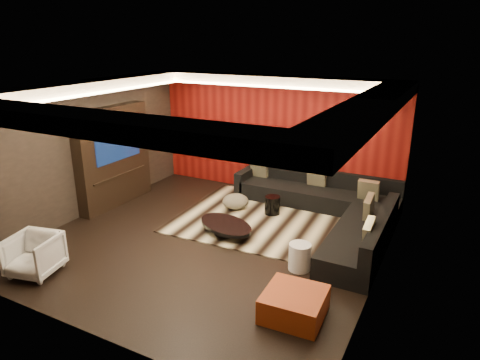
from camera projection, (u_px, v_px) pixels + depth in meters
The scene contains 26 objects.
floor at pixel (211, 240), 8.02m from camera, with size 6.00×6.00×0.02m, color black.
ceiling at pixel (207, 88), 7.12m from camera, with size 6.00×6.00×0.02m, color silver.
wall_back at pixel (276, 135), 10.10m from camera, with size 6.00×0.02×2.80m, color black.
wall_left at pixel (86, 149), 8.89m from camera, with size 0.02×6.00×2.80m, color black.
wall_right at pixel (385, 196), 6.25m from camera, with size 0.02×6.00×2.80m, color black.
red_feature_wall at pixel (275, 136), 10.06m from camera, with size 5.98×0.05×2.78m, color #6B0C0A.
soffit_back at pixel (272, 81), 9.42m from camera, with size 6.00×0.60×0.22m, color silver.
soffit_front at pixel (83, 122), 4.89m from camera, with size 6.00×0.60×0.22m, color silver.
soffit_left at pixel (90, 86), 8.34m from camera, with size 0.60×4.80×0.22m, color silver.
soffit_right at pixel (372, 107), 5.97m from camera, with size 0.60×4.80×0.22m, color silver.
cove_back at pixel (266, 86), 9.17m from camera, with size 4.80×0.08×0.04m, color #FFD899.
cove_front at pixel (106, 125), 5.20m from camera, with size 4.80×0.08×0.04m, color #FFD899.
cove_left at pixel (103, 92), 8.22m from camera, with size 0.08×4.80×0.04m, color #FFD899.
cove_right at pixel (347, 111), 6.15m from camera, with size 0.08×4.80×0.04m, color #FFD899.
tv_surround at pixel (114, 157), 9.42m from camera, with size 0.30×2.00×2.20m, color black.
tv_screen at pixel (118, 142), 9.24m from camera, with size 0.04×1.30×0.80m, color black.
tv_shelf at pixel (121, 175), 9.48m from camera, with size 0.04×1.60×0.04m, color black.
rug at pixel (277, 221), 8.82m from camera, with size 4.00×3.00×0.02m, color beige.
coffee_table at pixel (226, 228), 8.19m from camera, with size 1.24×1.24×0.21m, color black.
drum_stool at pixel (272, 205), 9.09m from camera, with size 0.33×0.33×0.39m, color black.
striped_pouf at pixel (235, 201), 9.39m from camera, with size 0.57×0.57×0.32m, color beige.
white_side_table at pixel (300, 257), 6.94m from camera, with size 0.36×0.36×0.45m, color white.
orange_ottoman at pixel (294, 304), 5.79m from camera, with size 0.80×0.80×0.36m, color #9F3214.
armchair at pixel (34, 255), 6.78m from camera, with size 0.71×0.73×0.66m, color silver.
sectional_sofa at pixel (331, 209), 8.74m from camera, with size 3.65×3.50×0.75m.
throw_pillows at pixel (331, 192), 8.68m from camera, with size 3.35×2.78×0.50m.
Camera 1 is at (3.83, -6.16, 3.63)m, focal length 32.00 mm.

